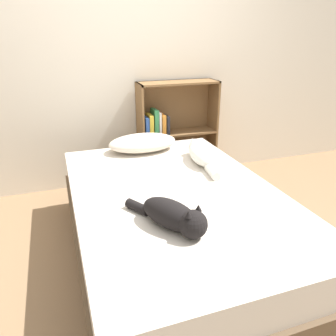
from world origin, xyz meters
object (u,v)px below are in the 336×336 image
Objects in this scene: pillow at (143,143)px; bookshelf at (173,130)px; cat_dark at (175,216)px; bed at (175,225)px; cat_light at (201,154)px.

bookshelf is (0.45, 0.46, -0.06)m from pillow.
pillow is 0.57× the size of bookshelf.
bookshelf is at bearing 130.01° from cat_dark.
bookshelf is at bearing 46.17° from pillow.
bed is at bearing -109.25° from bookshelf.
bed is 1.38m from bookshelf.
pillow is at bearing -133.83° from bookshelf.
bookshelf is at bearing 70.75° from bed.
bed is 1.98× the size of bookshelf.
pillow is (0.00, 0.82, 0.33)m from bed.
bookshelf reaches higher than pillow.
cat_dark is at bearing -109.75° from bookshelf.
cat_light is 0.98m from cat_dark.
bed is at bearing -90.09° from pillow.
cat_light is 1.19× the size of cat_dark.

